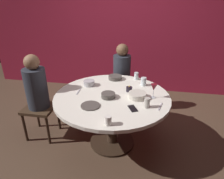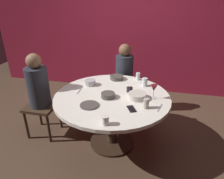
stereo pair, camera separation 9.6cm
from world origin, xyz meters
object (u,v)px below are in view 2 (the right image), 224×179
at_px(cup_by_left_diner, 105,120).
at_px(cup_center_front, 146,103).
at_px(cup_by_right_diner, 138,76).
at_px(candle_holder, 130,89).
at_px(seated_diner_back, 124,71).
at_px(dinner_plate, 89,105).
at_px(dining_table, 112,105).
at_px(bowl_small_white, 108,95).
at_px(cup_near_candle, 145,82).
at_px(bowl_salad_center, 117,78).
at_px(bowl_sauce_side, 137,96).
at_px(wine_glass, 154,89).
at_px(bowl_serving_large, 90,83).
at_px(seated_diner_left, 38,88).
at_px(cell_phone, 131,109).

relative_size(cup_by_left_diner, cup_center_front, 0.82).
height_order(cup_by_right_diner, cup_center_front, cup_center_front).
xyz_separation_m(candle_holder, cup_by_left_diner, (-0.13, -0.76, 0.02)).
xyz_separation_m(cup_by_right_diner, cup_center_front, (0.17, -0.80, 0.00)).
bearing_deg(seated_diner_back, dinner_plate, -8.73).
distance_m(dining_table, bowl_small_white, 0.18).
relative_size(dining_table, cup_near_candle, 12.60).
bearing_deg(bowl_salad_center, bowl_sauce_side, -56.40).
height_order(dining_table, dinner_plate, dinner_plate).
bearing_deg(wine_glass, seated_diner_back, 118.47).
bearing_deg(bowl_serving_large, seated_diner_left, -159.17).
bearing_deg(cell_phone, seated_diner_left, -38.20).
bearing_deg(wine_glass, dining_table, -176.67).
height_order(cup_near_candle, cup_center_front, same).
height_order(dining_table, cup_by_left_diner, cup_by_left_diner).
bearing_deg(wine_glass, bowl_serving_large, 165.81).
bearing_deg(bowl_small_white, bowl_serving_large, 136.69).
height_order(cell_phone, cup_center_front, cup_center_front).
relative_size(cell_phone, bowl_sauce_side, 0.65).
distance_m(cup_by_right_diner, cup_center_front, 0.82).
distance_m(dinner_plate, bowl_small_white, 0.29).
xyz_separation_m(dining_table, cell_phone, (0.28, -0.28, 0.14)).
bearing_deg(dining_table, bowl_salad_center, 95.09).
xyz_separation_m(bowl_small_white, cup_by_left_diner, (0.11, -0.55, 0.02)).
distance_m(candle_holder, wine_glass, 0.34).
bearing_deg(bowl_serving_large, dining_table, -34.19).
relative_size(seated_diner_left, cup_by_right_diner, 11.38).
xyz_separation_m(dining_table, bowl_serving_large, (-0.36, 0.25, 0.17)).
bearing_deg(cup_by_left_diner, seated_diner_back, 92.58).
bearing_deg(cup_center_front, bowl_salad_center, 122.41).
relative_size(cup_near_candle, cup_by_right_diner, 1.08).
xyz_separation_m(dining_table, bowl_salad_center, (-0.05, 0.53, 0.16)).
bearing_deg(cup_by_left_diner, cup_center_front, 47.74).
distance_m(candle_holder, cup_near_candle, 0.29).
distance_m(seated_diner_left, cup_by_left_diner, 1.24).
bearing_deg(dinner_plate, cell_phone, 3.24).
bearing_deg(bowl_salad_center, dinner_plate, -99.85).
bearing_deg(cup_by_right_diner, dinner_plate, -117.08).
height_order(candle_holder, cup_center_front, cup_center_front).
height_order(candle_holder, bowl_sauce_side, candle_holder).
distance_m(candle_holder, bowl_small_white, 0.32).
distance_m(candle_holder, bowl_salad_center, 0.45).
bearing_deg(bowl_small_white, bowl_salad_center, 91.10).
relative_size(dinner_plate, cell_phone, 1.53).
distance_m(seated_diner_back, bowl_salad_center, 0.42).
height_order(bowl_salad_center, cup_center_front, cup_center_front).
bearing_deg(cup_center_front, candle_holder, 121.95).
height_order(bowl_small_white, cup_center_front, cup_center_front).
bearing_deg(seated_diner_back, dining_table, 0.00).
height_order(dining_table, cup_near_candle, cup_near_candle).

